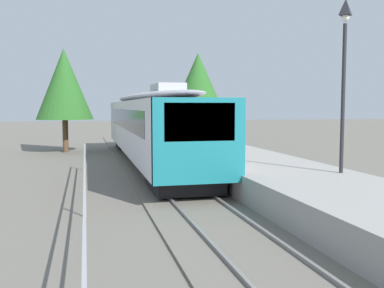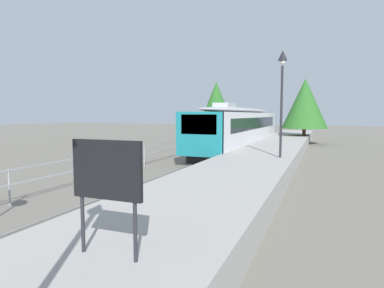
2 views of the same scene
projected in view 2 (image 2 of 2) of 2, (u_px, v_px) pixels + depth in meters
ground_plane at (157, 164)px, 20.22m from camera, size 160.00×160.00×0.00m
track_rails at (202, 167)px, 19.11m from camera, size 3.20×60.00×0.14m
commuter_train at (241, 125)px, 27.86m from camera, size 2.82×20.78×3.74m
station_platform at (258, 163)px, 17.86m from camera, size 3.90×60.00×0.90m
platform_lamp_mid_platform at (282, 84)px, 16.29m from camera, size 0.34×0.34×5.35m
platform_notice_board at (107, 174)px, 4.90m from camera, size 1.20×0.08×1.80m
carpark_fence at (9, 179)px, 11.01m from camera, size 0.06×36.06×1.25m
tree_behind_carpark at (216, 103)px, 35.98m from camera, size 3.63×3.63×6.70m
tree_behind_station_far at (305, 104)px, 33.66m from camera, size 4.60×4.60×6.78m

